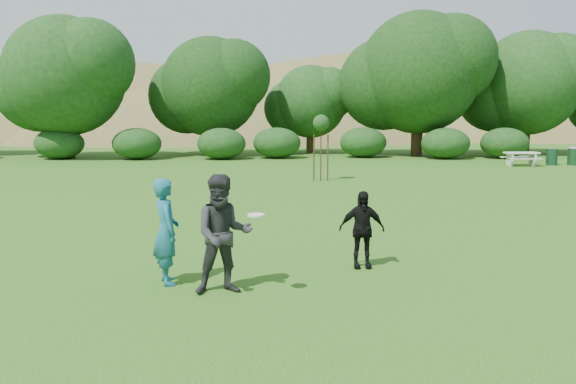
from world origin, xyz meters
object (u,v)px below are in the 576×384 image
picnic_table (521,156)px  trash_can_lidded (573,156)px  sapling (321,125)px  player_black (362,229)px  player_teal (166,231)px  player_grey (223,234)px  trash_can_near (552,157)px

picnic_table → trash_can_lidded: trash_can_lidded is taller
picnic_table → sapling: bearing=-151.7°
player_black → player_teal: bearing=-166.1°
player_grey → player_black: (2.51, 1.40, -0.24)m
player_teal → picnic_table: player_teal is taller
player_black → picnic_table: 23.69m
sapling → picnic_table: bearing=28.3°
player_teal → player_black: size_ratio=1.24×
player_grey → sapling: 15.50m
player_grey → player_black: bearing=20.1°
player_black → trash_can_lidded: player_black is taller
picnic_table → trash_can_lidded: (3.09, 0.24, 0.02)m
player_grey → trash_can_lidded: player_grey is taller
player_grey → trash_can_near: size_ratio=2.17×
player_teal → player_black: 3.62m
sapling → trash_can_lidded: size_ratio=2.71×
trash_can_near → picnic_table: 1.92m
player_teal → trash_can_lidded: 28.55m
picnic_table → player_black: bearing=-122.0°
sapling → player_black: bearing=-92.9°
player_grey → player_teal: bearing=141.4°
player_teal → player_black: (3.52, 0.83, -0.18)m
player_grey → player_black: player_grey is taller
player_black → trash_can_lidded: bearing=53.1°
player_grey → sapling: (3.20, 15.10, 1.44)m
player_grey → picnic_table: player_grey is taller
player_teal → trash_can_lidded: player_teal is taller
player_grey → player_black: 2.88m
player_teal → player_grey: size_ratio=0.94×
picnic_table → trash_can_near: bearing=9.1°
trash_can_near → sapling: sapling is taller
trash_can_near → player_black: bearing=-125.3°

